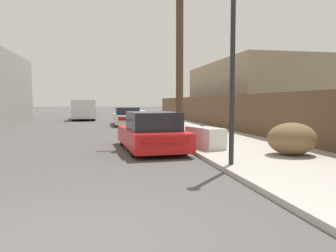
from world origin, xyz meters
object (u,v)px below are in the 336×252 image
(discarded_fridge, at_px, (205,137))
(car_parked_mid, at_px, (127,117))
(pickup_truck, at_px, (83,110))
(parked_sports_car_red, at_px, (151,133))
(street_lamp, at_px, (233,60))
(utility_pole, at_px, (180,32))
(brush_pile, at_px, (292,139))

(discarded_fridge, height_order, car_parked_mid, car_parked_mid)
(car_parked_mid, bearing_deg, pickup_truck, 114.68)
(parked_sports_car_red, bearing_deg, street_lamp, -71.34)
(parked_sports_car_red, xyz_separation_m, pickup_truck, (-3.36, 19.56, 0.31))
(pickup_truck, distance_m, utility_pole, 17.71)
(brush_pile, bearing_deg, car_parked_mid, 104.18)
(car_parked_mid, height_order, street_lamp, street_lamp)
(discarded_fridge, distance_m, car_parked_mid, 12.86)
(discarded_fridge, bearing_deg, car_parked_mid, 84.23)
(parked_sports_car_red, height_order, pickup_truck, pickup_truck)
(parked_sports_car_red, relative_size, street_lamp, 1.01)
(car_parked_mid, bearing_deg, discarded_fridge, -82.38)
(pickup_truck, bearing_deg, brush_pile, 104.20)
(discarded_fridge, xyz_separation_m, pickup_truck, (-5.10, 20.12, 0.44))
(parked_sports_car_red, distance_m, pickup_truck, 19.85)
(pickup_truck, xyz_separation_m, utility_pole, (5.06, -16.55, 3.77))
(discarded_fridge, relative_size, pickup_truck, 0.29)
(parked_sports_car_red, height_order, car_parked_mid, parked_sports_car_red)
(parked_sports_car_red, bearing_deg, discarded_fridge, -21.76)
(utility_pole, height_order, street_lamp, utility_pole)
(utility_pole, distance_m, street_lamp, 6.84)
(pickup_truck, distance_m, brush_pile, 23.17)
(discarded_fridge, height_order, utility_pole, utility_pole)
(pickup_truck, height_order, brush_pile, pickup_truck)
(pickup_truck, relative_size, street_lamp, 1.36)
(discarded_fridge, relative_size, brush_pile, 1.22)
(street_lamp, bearing_deg, car_parked_mid, 95.22)
(street_lamp, bearing_deg, parked_sports_car_red, 112.50)
(discarded_fridge, height_order, brush_pile, brush_pile)
(utility_pole, bearing_deg, discarded_fridge, -89.34)
(street_lamp, height_order, brush_pile, street_lamp)
(car_parked_mid, distance_m, brush_pile, 15.14)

